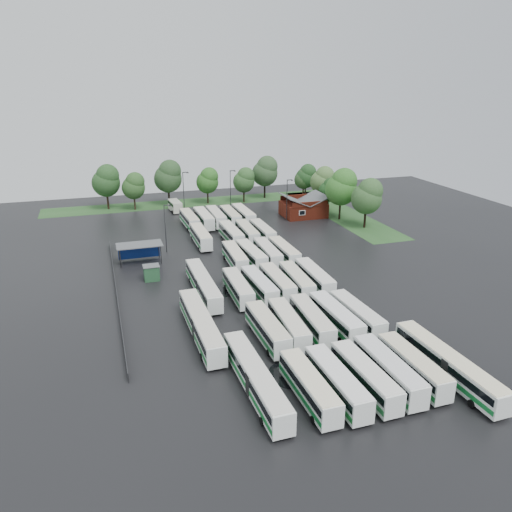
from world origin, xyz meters
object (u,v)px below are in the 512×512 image
object	(u,v)px
artic_bus_west_a	(255,378)
artic_bus_east	(448,364)
brick_building	(303,209)
minibus	(175,206)

from	to	relation	value
artic_bus_west_a	artic_bus_east	xyz separation A→B (m)	(21.49, -3.94, -0.00)
brick_building	artic_bus_west_a	bearing A→B (deg)	-116.84
artic_bus_east	minibus	xyz separation A→B (m)	(-17.45, 83.58, -0.21)
brick_building	minibus	world-z (taller)	brick_building
artic_bus_west_a	minibus	xyz separation A→B (m)	(4.04, 79.64, -0.21)
artic_bus_east	minibus	bearing A→B (deg)	100.21
artic_bus_east	minibus	distance (m)	85.38
artic_bus_west_a	minibus	distance (m)	79.74
brick_building	artic_bus_east	distance (m)	70.61
artic_bus_west_a	artic_bus_east	size ratio (longest dim) A/B	1.00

